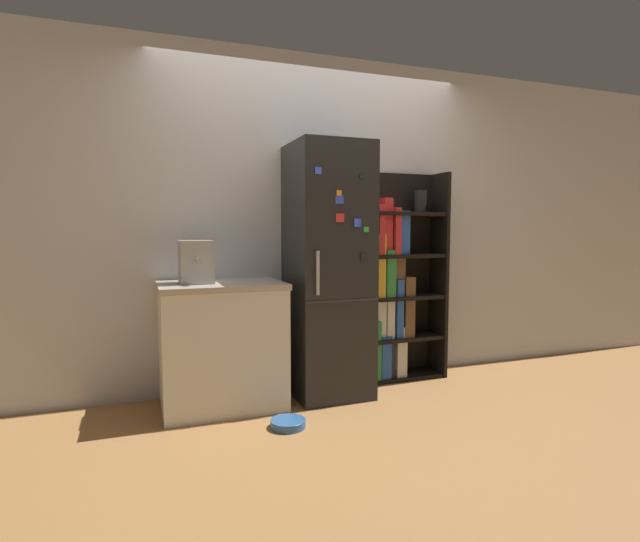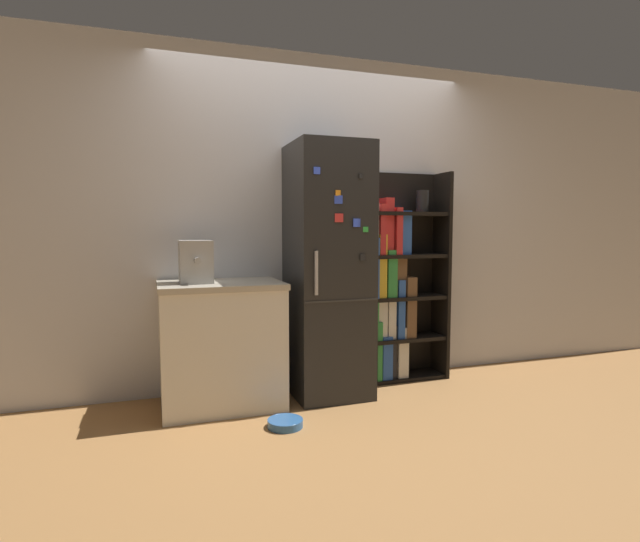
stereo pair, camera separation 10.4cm
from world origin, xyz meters
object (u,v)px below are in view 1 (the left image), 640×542
object	(u,v)px
pet_bowl	(288,423)
refrigerator	(328,271)
espresso_machine	(196,262)
bookshelf	(390,286)

from	to	relation	value
pet_bowl	refrigerator	bearing A→B (deg)	48.55
refrigerator	pet_bowl	bearing A→B (deg)	-131.45
espresso_machine	pet_bowl	size ratio (longest dim) A/B	1.37
bookshelf	pet_bowl	bearing A→B (deg)	-147.01
refrigerator	bookshelf	xyz separation A→B (m)	(0.62, 0.18, -0.16)
bookshelf	pet_bowl	distance (m)	1.50
bookshelf	espresso_machine	world-z (taller)	bookshelf
refrigerator	espresso_machine	distance (m)	0.96
espresso_machine	bookshelf	bearing A→B (deg)	6.19
refrigerator	bookshelf	size ratio (longest dim) A/B	1.09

